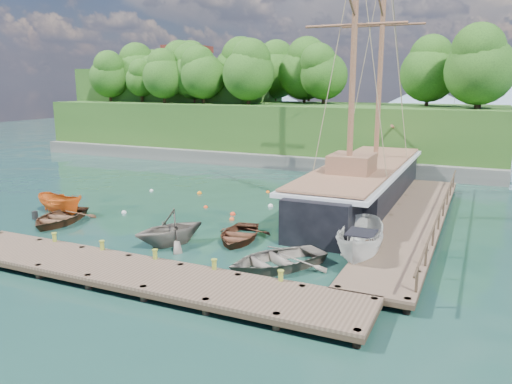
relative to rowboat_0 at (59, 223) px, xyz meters
The scene contains 25 objects.
ground 8.06m from the rowboat_0, ahead, with size 160.00×160.00×0.00m, color #18392B.
dock_near 11.43m from the rowboat_0, 28.90° to the right, with size 20.00×3.20×1.10m.
dock_east 21.07m from the rowboat_0, 22.25° to the left, with size 3.20×24.00×1.10m.
bollard_0 5.74m from the rowboat_0, 45.85° to the right, with size 0.26×0.26×0.45m, color olive.
bollard_1 8.12m from the rowboat_0, 30.49° to the right, with size 0.26×0.26×0.45m, color olive.
bollard_2 10.82m from the rowboat_0, 22.40° to the right, with size 0.26×0.26×0.45m, color olive.
bollard_3 13.64m from the rowboat_0, 17.59° to the right, with size 0.26×0.26×0.45m, color olive.
bollard_4 16.52m from the rowboat_0, 14.44° to the right, with size 0.26×0.26×0.45m, color olive.
rowboat_0 is the anchor object (origin of this frame).
rowboat_1 8.43m from the rowboat_0, ahead, with size 3.30×3.83×2.02m, color #6D6359.
rowboat_2 11.42m from the rowboat_0, ahead, with size 2.93×4.10×0.85m, color #522C1C.
rowboat_3 14.76m from the rowboat_0, ahead, with size 3.47×4.85×1.01m, color slate.
motorboat_orange 2.41m from the rowboat_0, 132.54° to the left, with size 1.43×3.80×1.47m, color orange.
cabin_boat_white 18.03m from the rowboat_0, ahead, with size 2.01×5.34×2.06m, color silver.
schooner 19.98m from the rowboat_0, 39.51° to the left, with size 5.22×28.39×21.00m.
mooring_buoy_0 4.04m from the rowboat_0, 60.11° to the left, with size 0.33×0.33×0.33m, color silver.
mooring_buoy_1 9.26m from the rowboat_0, 48.85° to the left, with size 0.28×0.28×0.28m, color #F74619.
mooring_buoy_2 10.53m from the rowboat_0, 35.11° to the left, with size 0.36×0.36×0.36m, color #F63D1B.
mooring_buoy_3 13.48m from the rowboat_0, 42.28° to the left, with size 0.36×0.36×0.36m, color silver.
mooring_buoy_4 11.06m from the rowboat_0, 71.67° to the left, with size 0.37×0.37×0.37m, color orange.
mooring_buoy_5 15.36m from the rowboat_0, 58.54° to the left, with size 0.28×0.28×0.28m, color #FB5A04.
mooring_buoy_6 9.80m from the rowboat_0, 92.52° to the left, with size 0.29×0.29×0.29m, color white.
mooring_buoy_7 10.38m from the rowboat_0, 28.44° to the left, with size 0.31×0.31×0.31m, color #E74F1E.
headland 33.17m from the rowboat_0, 98.57° to the left, with size 51.00×19.31×12.90m.
distant_ridge 72.17m from the rowboat_0, 80.16° to the left, with size 117.00×40.00×10.00m.
Camera 1 is at (14.82, -22.29, 8.24)m, focal length 35.00 mm.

